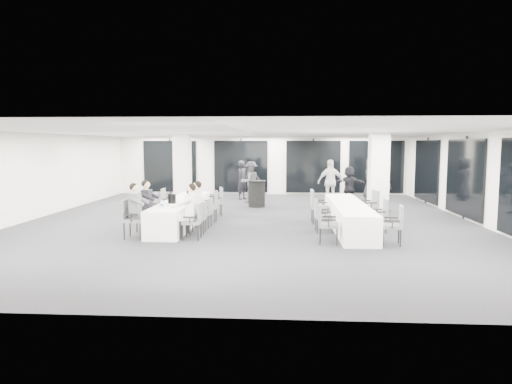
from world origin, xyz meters
TOP-DOWN VIEW (x-y plane):
  - room at (0.89, 1.11)m, footprint 14.04×16.04m
  - column_left at (-2.80, 3.20)m, footprint 0.60×0.60m
  - column_right at (4.20, 1.00)m, footprint 0.60×0.60m
  - banquet_table_main at (-1.98, -0.64)m, footprint 0.90×5.00m
  - banquet_table_side at (2.97, -1.07)m, footprint 0.90×5.00m
  - cocktail_table at (0.05, 3.46)m, footprint 0.74×0.74m
  - chair_main_left_near at (-2.82, -2.70)m, footprint 0.52×0.58m
  - chair_main_left_second at (-2.81, -1.70)m, footprint 0.55×0.58m
  - chair_main_left_mid at (-2.82, -1.05)m, footprint 0.54×0.59m
  - chair_main_left_fourth at (-2.81, -0.05)m, footprint 0.50×0.54m
  - chair_main_left_far at (-2.82, 0.90)m, footprint 0.49×0.55m
  - chair_main_right_near at (-1.15, -2.74)m, footprint 0.47×0.53m
  - chair_main_right_second at (-1.16, -1.95)m, footprint 0.45×0.50m
  - chair_main_right_mid at (-1.16, -1.04)m, footprint 0.46×0.51m
  - chair_main_right_fourth at (-1.15, -0.08)m, footprint 0.51×0.57m
  - chair_main_right_far at (-1.15, 1.12)m, footprint 0.60×0.62m
  - chair_side_left_near at (2.13, -3.03)m, footprint 0.53×0.58m
  - chair_side_left_mid at (2.14, -1.60)m, footprint 0.49×0.54m
  - chair_side_left_far at (2.13, -0.15)m, footprint 0.55×0.61m
  - chair_side_right_near at (3.80, -3.07)m, footprint 0.54×0.59m
  - chair_side_right_mid at (3.80, -1.45)m, footprint 0.46×0.52m
  - chair_side_right_far at (3.80, 0.06)m, footprint 0.59×0.63m
  - seated_guest_a at (-2.65, -2.71)m, footprint 0.50×0.38m
  - seated_guest_b at (-2.65, -1.71)m, footprint 0.50×0.38m
  - seated_guest_c at (-1.32, -2.73)m, footprint 0.50×0.38m
  - seated_guest_d at (-1.32, -1.95)m, footprint 0.50×0.38m
  - standing_guest_a at (-0.72, 5.84)m, footprint 0.85×0.90m
  - standing_guest_b at (-0.33, 4.87)m, footprint 1.09×0.98m
  - standing_guest_c at (-0.37, 6.38)m, footprint 1.27×0.73m
  - standing_guest_d at (3.01, 4.53)m, footprint 1.31×0.88m
  - standing_guest_e at (4.92, 6.10)m, footprint 0.91×1.16m
  - standing_guest_f at (3.81, 4.98)m, footprint 1.65×0.80m
  - standing_guest_h at (4.63, 2.53)m, footprint 1.03×1.13m
  - ice_bucket_near at (-2.08, -1.40)m, footprint 0.24×0.24m
  - ice_bucket_far at (-1.98, 0.66)m, footprint 0.24×0.24m
  - water_bottle_a at (-2.09, -2.43)m, footprint 0.07×0.07m
  - water_bottle_b at (-1.81, -0.29)m, footprint 0.06×0.06m
  - water_bottle_c at (-2.01, 1.59)m, footprint 0.07×0.07m
  - plate_a at (-2.15, -2.19)m, footprint 0.22×0.22m
  - plate_b at (-1.82, -2.29)m, footprint 0.20×0.20m
  - plate_c at (-1.87, -1.31)m, footprint 0.19×0.19m
  - wine_glass at (-1.79, -2.94)m, footprint 0.07×0.07m

SIDE VIEW (x-z plane):
  - banquet_table_main at x=-1.98m, z-range 0.00..0.75m
  - banquet_table_side at x=2.97m, z-range 0.00..0.75m
  - chair_main_right_mid at x=-1.16m, z-range 0.06..0.92m
  - chair_main_right_second at x=-1.16m, z-range 0.06..0.93m
  - chair_main_left_fourth at x=-2.81m, z-range 0.06..0.96m
  - cocktail_table at x=0.05m, z-range 0.01..1.04m
  - chair_side_left_mid at x=2.14m, z-range 0.06..0.98m
  - chair_side_right_mid at x=3.80m, z-range 0.06..0.98m
  - chair_main_right_near at x=-1.15m, z-range 0.07..1.00m
  - chair_main_left_second at x=-2.81m, z-range 0.07..1.01m
  - chair_main_left_far at x=-2.82m, z-range 0.07..1.01m
  - chair_side_right_near at x=3.80m, z-range 0.07..1.03m
  - chair_side_left_near at x=2.13m, z-range 0.07..1.03m
  - chair_main_right_far at x=-1.15m, z-range 0.07..1.04m
  - chair_main_right_fourth at x=-1.15m, z-range 0.07..1.04m
  - chair_main_left_mid at x=-2.82m, z-range 0.07..1.06m
  - chair_side_right_far at x=3.80m, z-range 0.07..1.08m
  - chair_main_left_near at x=-2.82m, z-range 0.07..1.09m
  - chair_side_left_far at x=2.13m, z-range 0.07..1.12m
  - plate_a at x=-2.15m, z-range 0.75..0.78m
  - plate_c at x=-1.87m, z-range 0.75..0.78m
  - plate_b at x=-1.82m, z-range 0.75..0.78m
  - seated_guest_a at x=-2.65m, z-range 0.09..1.53m
  - seated_guest_b at x=-2.65m, z-range 0.09..1.53m
  - seated_guest_c at x=-1.32m, z-range 0.09..1.53m
  - seated_guest_d at x=-1.32m, z-range 0.09..1.53m
  - water_bottle_b at x=-1.81m, z-range 0.75..0.95m
  - water_bottle_a at x=-2.09m, z-range 0.75..0.96m
  - water_bottle_c at x=-2.01m, z-range 0.75..0.96m
  - standing_guest_f at x=3.81m, z-range 0.00..1.73m
  - ice_bucket_near at x=-2.08m, z-range 0.75..1.02m
  - wine_glass at x=-1.79m, z-range 0.79..0.97m
  - ice_bucket_far at x=-1.98m, z-range 0.75..1.02m
  - standing_guest_c at x=-0.37m, z-range 0.00..1.88m
  - standing_guest_b at x=-0.33m, z-range 0.00..1.93m
  - standing_guest_a at x=-0.72m, z-range 0.00..1.94m
  - standing_guest_h at x=4.63m, z-range 0.00..2.01m
  - standing_guest_d at x=3.01m, z-range 0.00..2.05m
  - standing_guest_e at x=4.92m, z-range 0.00..2.10m
  - room at x=0.89m, z-range -0.03..2.81m
  - column_left at x=-2.80m, z-range 0.00..2.80m
  - column_right at x=4.20m, z-range 0.00..2.80m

